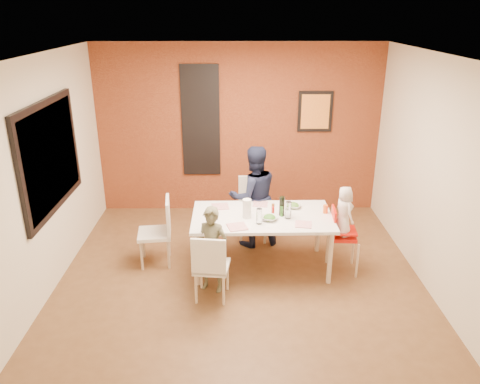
{
  "coord_description": "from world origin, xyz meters",
  "views": [
    {
      "loc": [
        -0.06,
        -5.05,
        3.16
      ],
      "look_at": [
        0.0,
        0.3,
        1.05
      ],
      "focal_mm": 35.0,
      "sensor_mm": 36.0,
      "label": 1
    }
  ],
  "objects_px": {
    "high_chair": "(340,234)",
    "child_near": "(212,250)",
    "dining_table": "(262,220)",
    "wine_bottle": "(282,206)",
    "chair_left": "(160,228)",
    "toddler": "(344,211)",
    "chair_near": "(210,265)",
    "paper_towel_roll": "(247,209)",
    "child_far": "(254,196)",
    "chair_far": "(253,204)"
  },
  "relations": [
    {
      "from": "child_far",
      "to": "toddler",
      "type": "height_order",
      "value": "child_far"
    },
    {
      "from": "high_chair",
      "to": "chair_near",
      "type": "bearing_deg",
      "value": 116.4
    },
    {
      "from": "chair_far",
      "to": "paper_towel_roll",
      "type": "bearing_deg",
      "value": -95.88
    },
    {
      "from": "child_near",
      "to": "wine_bottle",
      "type": "xyz_separation_m",
      "value": [
        0.86,
        0.52,
        0.33
      ]
    },
    {
      "from": "chair_near",
      "to": "paper_towel_roll",
      "type": "relative_size",
      "value": 3.46
    },
    {
      "from": "dining_table",
      "to": "chair_far",
      "type": "xyz_separation_m",
      "value": [
        -0.08,
        0.89,
        -0.16
      ]
    },
    {
      "from": "chair_near",
      "to": "paper_towel_roll",
      "type": "height_order",
      "value": "paper_towel_roll"
    },
    {
      "from": "child_far",
      "to": "toddler",
      "type": "distance_m",
      "value": 1.33
    },
    {
      "from": "child_near",
      "to": "high_chair",
      "type": "bearing_deg",
      "value": 35.64
    },
    {
      "from": "dining_table",
      "to": "child_far",
      "type": "distance_m",
      "value": 0.66
    },
    {
      "from": "dining_table",
      "to": "chair_left",
      "type": "bearing_deg",
      "value": 174.56
    },
    {
      "from": "toddler",
      "to": "child_near",
      "type": "bearing_deg",
      "value": 84.53
    },
    {
      "from": "dining_table",
      "to": "child_near",
      "type": "height_order",
      "value": "child_near"
    },
    {
      "from": "chair_near",
      "to": "chair_left",
      "type": "xyz_separation_m",
      "value": [
        -0.69,
        0.88,
        0.04
      ]
    },
    {
      "from": "dining_table",
      "to": "chair_left",
      "type": "relative_size",
      "value": 1.96
    },
    {
      "from": "wine_bottle",
      "to": "dining_table",
      "type": "bearing_deg",
      "value": -179.11
    },
    {
      "from": "chair_near",
      "to": "child_near",
      "type": "height_order",
      "value": "child_near"
    },
    {
      "from": "chair_far",
      "to": "child_far",
      "type": "height_order",
      "value": "child_far"
    },
    {
      "from": "paper_towel_roll",
      "to": "child_near",
      "type": "bearing_deg",
      "value": -132.47
    },
    {
      "from": "dining_table",
      "to": "high_chair",
      "type": "relative_size",
      "value": 2.06
    },
    {
      "from": "high_chair",
      "to": "wine_bottle",
      "type": "xyz_separation_m",
      "value": [
        -0.74,
        0.1,
        0.34
      ]
    },
    {
      "from": "chair_near",
      "to": "child_near",
      "type": "distance_m",
      "value": 0.24
    },
    {
      "from": "chair_far",
      "to": "toddler",
      "type": "distance_m",
      "value": 1.51
    },
    {
      "from": "child_near",
      "to": "paper_towel_roll",
      "type": "xyz_separation_m",
      "value": [
        0.42,
        0.46,
        0.32
      ]
    },
    {
      "from": "dining_table",
      "to": "toddler",
      "type": "xyz_separation_m",
      "value": [
        1.0,
        -0.1,
        0.16
      ]
    },
    {
      "from": "wine_bottle",
      "to": "paper_towel_roll",
      "type": "bearing_deg",
      "value": -171.69
    },
    {
      "from": "high_chair",
      "to": "wine_bottle",
      "type": "distance_m",
      "value": 0.82
    },
    {
      "from": "dining_table",
      "to": "paper_towel_roll",
      "type": "bearing_deg",
      "value": -162.88
    },
    {
      "from": "wine_bottle",
      "to": "paper_towel_roll",
      "type": "relative_size",
      "value": 1.03
    },
    {
      "from": "high_chair",
      "to": "paper_towel_roll",
      "type": "bearing_deg",
      "value": 92.43
    },
    {
      "from": "chair_near",
      "to": "chair_far",
      "type": "bearing_deg",
      "value": -101.16
    },
    {
      "from": "child_near",
      "to": "child_far",
      "type": "height_order",
      "value": "child_far"
    },
    {
      "from": "chair_left",
      "to": "high_chair",
      "type": "bearing_deg",
      "value": 77.73
    },
    {
      "from": "toddler",
      "to": "wine_bottle",
      "type": "bearing_deg",
      "value": 62.29
    },
    {
      "from": "chair_left",
      "to": "high_chair",
      "type": "relative_size",
      "value": 1.05
    },
    {
      "from": "chair_far",
      "to": "wine_bottle",
      "type": "distance_m",
      "value": 1.01
    },
    {
      "from": "chair_near",
      "to": "paper_towel_roll",
      "type": "distance_m",
      "value": 0.9
    },
    {
      "from": "chair_far",
      "to": "high_chair",
      "type": "bearing_deg",
      "value": -42.15
    },
    {
      "from": "chair_near",
      "to": "high_chair",
      "type": "xyz_separation_m",
      "value": [
        1.6,
        0.65,
        0.05
      ]
    },
    {
      "from": "chair_far",
      "to": "chair_left",
      "type": "distance_m",
      "value": 1.45
    },
    {
      "from": "child_far",
      "to": "chair_near",
      "type": "bearing_deg",
      "value": 53.58
    },
    {
      "from": "chair_far",
      "to": "high_chair",
      "type": "height_order",
      "value": "chair_far"
    },
    {
      "from": "chair_left",
      "to": "toddler",
      "type": "relative_size",
      "value": 1.4
    },
    {
      "from": "high_chair",
      "to": "child_near",
      "type": "relative_size",
      "value": 0.81
    },
    {
      "from": "chair_far",
      "to": "paper_towel_roll",
      "type": "height_order",
      "value": "paper_towel_roll"
    },
    {
      "from": "high_chair",
      "to": "child_far",
      "type": "height_order",
      "value": "child_far"
    },
    {
      "from": "high_chair",
      "to": "child_near",
      "type": "height_order",
      "value": "child_near"
    },
    {
      "from": "dining_table",
      "to": "child_far",
      "type": "xyz_separation_m",
      "value": [
        -0.09,
        0.65,
        0.06
      ]
    },
    {
      "from": "child_near",
      "to": "toddler",
      "type": "xyz_separation_m",
      "value": [
        1.62,
        0.42,
        0.3
      ]
    },
    {
      "from": "chair_near",
      "to": "chair_left",
      "type": "height_order",
      "value": "chair_left"
    }
  ]
}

